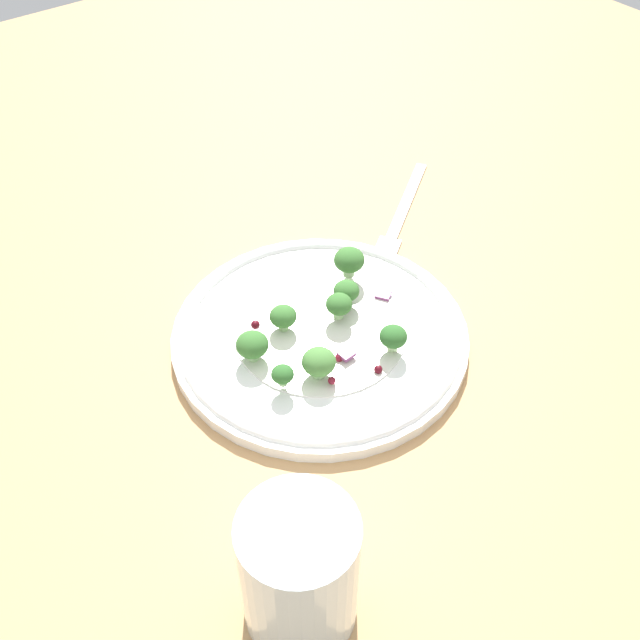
# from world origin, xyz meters

# --- Properties ---
(ground_plane) EXTENTS (1.80, 1.80, 0.02)m
(ground_plane) POSITION_xyz_m (0.00, 0.00, -0.01)
(ground_plane) COLOR tan
(plate) EXTENTS (0.27, 0.27, 0.02)m
(plate) POSITION_xyz_m (-0.03, -0.03, 0.01)
(plate) COLOR white
(plate) RESTS_ON ground_plane
(dressing_pool) EXTENTS (0.16, 0.16, 0.00)m
(dressing_pool) POSITION_xyz_m (-0.03, -0.03, 0.01)
(dressing_pool) COLOR white
(dressing_pool) RESTS_ON plate
(broccoli_floret_0) EXTENTS (0.02, 0.02, 0.02)m
(broccoli_floret_0) POSITION_xyz_m (-0.07, -0.04, 0.03)
(broccoli_floret_0) COLOR #ADD18E
(broccoli_floret_0) RESTS_ON plate
(broccoli_floret_1) EXTENTS (0.02, 0.02, 0.03)m
(broccoli_floret_1) POSITION_xyz_m (0.00, -0.05, 0.03)
(broccoli_floret_1) COLOR #9EC684
(broccoli_floret_1) RESTS_ON plate
(broccoli_floret_2) EXTENTS (0.02, 0.02, 0.02)m
(broccoli_floret_2) POSITION_xyz_m (0.04, 0.01, 0.03)
(broccoli_floret_2) COLOR #8EB77A
(broccoli_floret_2) RESTS_ON plate
(broccoli_floret_3) EXTENTS (0.03, 0.03, 0.03)m
(broccoli_floret_3) POSITION_xyz_m (0.01, 0.02, 0.03)
(broccoli_floret_3) COLOR #8EB77A
(broccoli_floret_3) RESTS_ON plate
(broccoli_floret_4) EXTENTS (0.03, 0.03, 0.03)m
(broccoli_floret_4) POSITION_xyz_m (0.04, -0.04, 0.03)
(broccoli_floret_4) COLOR #9EC684
(broccoli_floret_4) RESTS_ON plate
(broccoli_floret_5) EXTENTS (0.02, 0.02, 0.02)m
(broccoli_floret_5) POSITION_xyz_m (-0.06, 0.03, 0.03)
(broccoli_floret_5) COLOR #ADD18E
(broccoli_floret_5) RESTS_ON plate
(broccoli_floret_6) EXTENTS (0.02, 0.02, 0.02)m
(broccoli_floret_6) POSITION_xyz_m (-0.05, -0.03, 0.03)
(broccoli_floret_6) COLOR #9EC684
(broccoli_floret_6) RESTS_ON plate
(broccoli_floret_7) EXTENTS (0.03, 0.03, 0.03)m
(broccoli_floret_7) POSITION_xyz_m (-0.09, -0.07, 0.04)
(broccoli_floret_7) COLOR #9EC684
(broccoli_floret_7) RESTS_ON plate
(cranberry_0) EXTENTS (0.01, 0.01, 0.01)m
(cranberry_0) POSITION_xyz_m (-0.00, -0.05, 0.02)
(cranberry_0) COLOR maroon
(cranberry_0) RESTS_ON plate
(cranberry_1) EXTENTS (0.01, 0.01, 0.01)m
(cranberry_1) POSITION_xyz_m (0.02, -0.06, 0.02)
(cranberry_1) COLOR #4C0A14
(cranberry_1) RESTS_ON plate
(cranberry_2) EXTENTS (0.01, 0.01, 0.01)m
(cranberry_2) POSITION_xyz_m (-0.03, 0.04, 0.02)
(cranberry_2) COLOR #4C0A14
(cranberry_2) RESTS_ON plate
(cranberry_3) EXTENTS (0.01, 0.01, 0.01)m
(cranberry_3) POSITION_xyz_m (-0.02, 0.01, 0.02)
(cranberry_3) COLOR maroon
(cranberry_3) RESTS_ON plate
(cranberry_4) EXTENTS (0.01, 0.01, 0.01)m
(cranberry_4) POSITION_xyz_m (-0.06, -0.05, 0.02)
(cranberry_4) COLOR maroon
(cranberry_4) RESTS_ON plate
(cranberry_5) EXTENTS (0.01, 0.01, 0.01)m
(cranberry_5) POSITION_xyz_m (0.03, -0.05, 0.02)
(cranberry_5) COLOR maroon
(cranberry_5) RESTS_ON plate
(cranberry_6) EXTENTS (0.01, 0.01, 0.01)m
(cranberry_6) POSITION_xyz_m (0.01, 0.03, 0.02)
(cranberry_6) COLOR maroon
(cranberry_6) RESTS_ON plate
(onion_bit_0) EXTENTS (0.01, 0.01, 0.00)m
(onion_bit_0) POSITION_xyz_m (-0.06, -0.04, 0.01)
(onion_bit_0) COLOR #843D75
(onion_bit_0) RESTS_ON plate
(onion_bit_1) EXTENTS (0.01, 0.01, 0.00)m
(onion_bit_1) POSITION_xyz_m (-0.02, 0.01, 0.02)
(onion_bit_1) COLOR #843D75
(onion_bit_1) RESTS_ON plate
(onion_bit_2) EXTENTS (0.02, 0.02, 0.00)m
(onion_bit_2) POSITION_xyz_m (-0.10, -0.03, 0.02)
(onion_bit_2) COLOR #843D75
(onion_bit_2) RESTS_ON plate
(fork) EXTENTS (0.16, 0.12, 0.01)m
(fork) POSITION_xyz_m (-0.21, -0.13, 0.00)
(fork) COLOR silver
(fork) RESTS_ON ground_plane
(water_glass) EXTENTS (0.08, 0.08, 0.11)m
(water_glass) POSITION_xyz_m (0.14, 0.17, 0.05)
(water_glass) COLOR silver
(water_glass) RESTS_ON ground_plane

